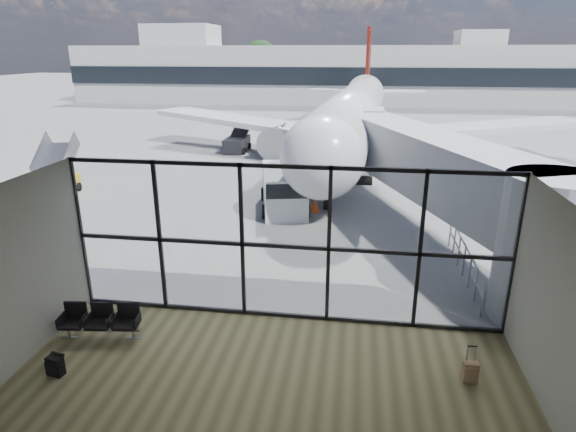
% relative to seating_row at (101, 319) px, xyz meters
% --- Properties ---
extents(ground, '(220.00, 220.00, 0.00)m').
position_rel_seating_row_xyz_m(ground, '(4.72, 41.67, -0.52)').
color(ground, slate).
rests_on(ground, ground).
extents(lounge_shell, '(12.02, 8.01, 4.51)m').
position_rel_seating_row_xyz_m(lounge_shell, '(4.72, -3.13, 2.13)').
color(lounge_shell, brown).
rests_on(lounge_shell, ground).
extents(glass_curtain_wall, '(12.10, 0.12, 4.50)m').
position_rel_seating_row_xyz_m(glass_curtain_wall, '(4.72, 1.67, 1.73)').
color(glass_curtain_wall, white).
rests_on(glass_curtain_wall, ground).
extents(jet_bridge, '(8.00, 16.50, 4.33)m').
position_rel_seating_row_xyz_m(jet_bridge, '(9.62, 8.74, 2.24)').
color(jet_bridge, gray).
rests_on(jet_bridge, ground).
extents(apron_railing, '(0.06, 5.46, 1.11)m').
position_rel_seating_row_xyz_m(apron_railing, '(10.32, 5.17, 0.20)').
color(apron_railing, gray).
rests_on(apron_railing, ground).
extents(far_terminal, '(80.00, 12.20, 11.00)m').
position_rel_seating_row_xyz_m(far_terminal, '(4.13, 63.64, 3.69)').
color(far_terminal, beige).
rests_on(far_terminal, ground).
extents(tree_0, '(4.95, 4.95, 7.12)m').
position_rel_seating_row_xyz_m(tree_0, '(-40.28, 73.67, 4.12)').
color(tree_0, '#382619').
rests_on(tree_0, ground).
extents(tree_1, '(5.61, 5.61, 8.07)m').
position_rel_seating_row_xyz_m(tree_1, '(-34.28, 73.67, 4.74)').
color(tree_1, '#382619').
rests_on(tree_1, ground).
extents(tree_2, '(6.27, 6.27, 9.03)m').
position_rel_seating_row_xyz_m(tree_2, '(-28.28, 73.67, 5.36)').
color(tree_2, '#382619').
rests_on(tree_2, ground).
extents(tree_3, '(4.95, 4.95, 7.12)m').
position_rel_seating_row_xyz_m(tree_3, '(-22.28, 73.67, 4.12)').
color(tree_3, '#382619').
rests_on(tree_3, ground).
extents(tree_4, '(5.61, 5.61, 8.07)m').
position_rel_seating_row_xyz_m(tree_4, '(-16.28, 73.67, 4.74)').
color(tree_4, '#382619').
rests_on(tree_4, ground).
extents(tree_5, '(6.27, 6.27, 9.03)m').
position_rel_seating_row_xyz_m(tree_5, '(-10.28, 73.67, 5.36)').
color(tree_5, '#382619').
rests_on(tree_5, ground).
extents(seating_row, '(2.10, 0.82, 0.93)m').
position_rel_seating_row_xyz_m(seating_row, '(0.00, 0.00, 0.00)').
color(seating_row, gray).
rests_on(seating_row, ground).
extents(backpack, '(0.40, 0.38, 0.54)m').
position_rel_seating_row_xyz_m(backpack, '(-0.25, -1.73, -0.25)').
color(backpack, black).
rests_on(backpack, ground).
extents(suitcase, '(0.35, 0.27, 0.91)m').
position_rel_seating_row_xyz_m(suitcase, '(9.38, -0.59, -0.24)').
color(suitcase, '#947152').
rests_on(suitcase, ground).
extents(airliner, '(31.91, 37.01, 9.53)m').
position_rel_seating_row_xyz_m(airliner, '(6.21, 25.95, 2.39)').
color(airliner, silver).
rests_on(airliner, ground).
extents(service_van, '(2.89, 4.77, 1.94)m').
position_rel_seating_row_xyz_m(service_van, '(3.20, 11.51, 0.48)').
color(service_van, silver).
rests_on(service_van, ground).
extents(belt_loader, '(1.68, 4.07, 1.87)m').
position_rel_seating_row_xyz_m(belt_loader, '(-2.49, 25.09, 0.11)').
color(belt_loader, black).
rests_on(belt_loader, ground).
extents(mobile_stairs, '(2.32, 3.78, 2.51)m').
position_rel_seating_row_xyz_m(mobile_stairs, '(-9.13, 11.99, 0.09)').
color(mobile_stairs, gold).
rests_on(mobile_stairs, ground).
extents(traffic_cone_a, '(0.46, 0.46, 0.66)m').
position_rel_seating_row_xyz_m(traffic_cone_a, '(4.68, 11.42, -0.20)').
color(traffic_cone_a, '#F04E0C').
rests_on(traffic_cone_a, ground).
extents(traffic_cone_c, '(0.47, 0.47, 0.67)m').
position_rel_seating_row_xyz_m(traffic_cone_c, '(9.72, 16.28, -0.20)').
color(traffic_cone_c, '#F13B0C').
rests_on(traffic_cone_c, ground).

